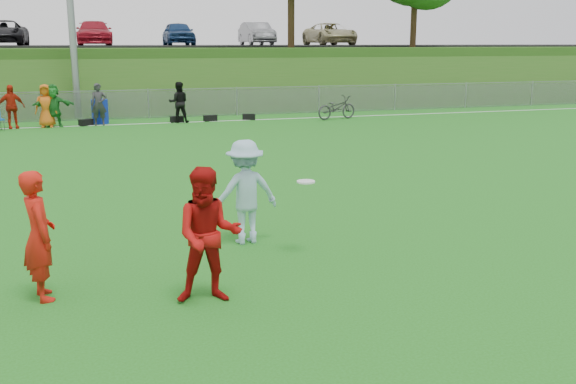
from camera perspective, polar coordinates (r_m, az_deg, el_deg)
name	(u,v)px	position (r m, az deg, el deg)	size (l,w,h in m)	color
ground	(264,262)	(9.93, -2.13, -6.23)	(120.00, 120.00, 0.00)	#1E6114
sideline_far	(153,123)	(27.36, -11.87, 5.99)	(60.00, 0.10, 0.01)	white
fence	(148,104)	(29.28, -12.30, 7.69)	(58.00, 0.06, 1.30)	gray
berm	(132,73)	(40.17, -13.73, 10.25)	(120.00, 18.00, 3.00)	#2A5A19
parking_lot	(128,46)	(42.13, -14.01, 12.47)	(120.00, 12.00, 0.10)	black
car_row	(109,33)	(41.08, -15.66, 13.44)	(32.04, 5.18, 1.44)	white
spectator_row	(78,105)	(27.18, -18.13, 7.36)	(7.47, 0.73, 1.69)	#B31E0C
gear_bags	(182,119)	(27.58, -9.40, 6.41)	(7.39, 0.56, 0.26)	black
player_red_left	(39,236)	(8.91, -21.26, -3.63)	(0.63, 0.41, 1.72)	red
player_red_center	(209,235)	(8.27, -7.08, -3.85)	(0.86, 0.67, 1.78)	#A50D0B
player_blue	(245,192)	(10.67, -3.82, 0.00)	(1.13, 0.65, 1.74)	#94BACD
frisbee	(306,182)	(10.00, 1.60, 0.92)	(0.29, 0.29, 0.03)	white
recycling_bin	(100,111)	(27.82, -16.37, 6.88)	(0.67, 0.67, 1.00)	#1027B0
bicycle	(337,108)	(28.31, 4.34, 7.49)	(0.67, 1.93, 1.02)	#2B2B2D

